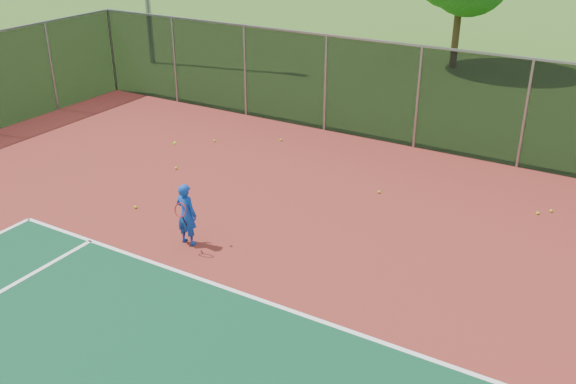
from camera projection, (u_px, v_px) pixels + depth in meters
name	position (u px, v px, depth m)	size (l,w,h in m)	color
court_apron	(367.00, 383.00, 9.91)	(30.00, 20.00, 0.02)	maroon
fence_back	(525.00, 113.00, 17.05)	(30.00, 0.06, 3.03)	black
tennis_player	(186.00, 214.00, 13.55)	(0.59, 0.59, 2.26)	#113BA4
practice_ball_0	(176.00, 168.00, 17.53)	(0.07, 0.07, 0.07)	#BDCD17
practice_ball_2	(551.00, 211.00, 15.17)	(0.07, 0.07, 0.07)	#BDCD17
practice_ball_4	(214.00, 141.00, 19.46)	(0.07, 0.07, 0.07)	#BDCD17
practice_ball_5	(135.00, 207.00, 15.35)	(0.07, 0.07, 0.07)	#BDCD17
practice_ball_6	(379.00, 192.00, 16.13)	(0.07, 0.07, 0.07)	#BDCD17
practice_ball_7	(281.00, 140.00, 19.53)	(0.07, 0.07, 0.07)	#BDCD17
practice_ball_8	(538.00, 213.00, 15.06)	(0.07, 0.07, 0.07)	#BDCD17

